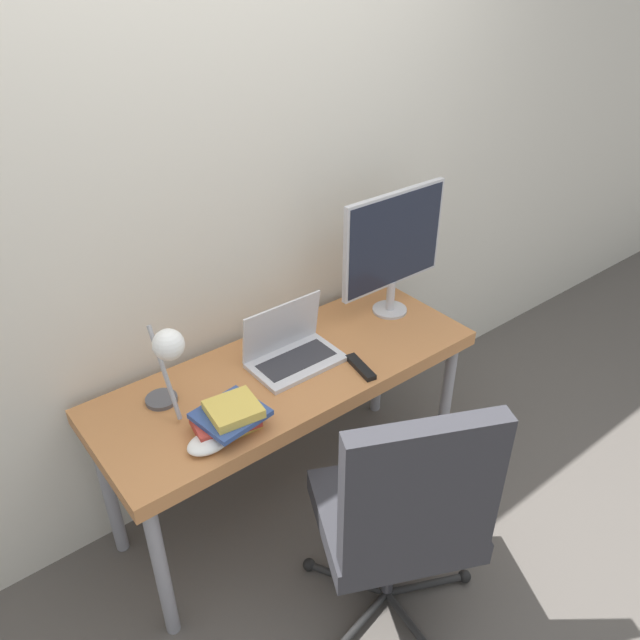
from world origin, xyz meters
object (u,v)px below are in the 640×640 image
(office_chair, at_px, (404,512))
(book_stack, at_px, (229,417))
(game_controller, at_px, (209,442))
(desk_lamp, at_px, (167,356))
(monitor, at_px, (394,244))
(laptop, at_px, (292,350))

(office_chair, height_order, book_stack, office_chair)
(office_chair, xyz_separation_m, game_controller, (-0.41, 0.50, 0.17))
(desk_lamp, height_order, book_stack, desk_lamp)
(office_chair, bearing_deg, book_stack, 120.36)
(monitor, distance_m, office_chair, 1.09)
(book_stack, bearing_deg, laptop, 25.63)
(office_chair, height_order, game_controller, office_chair)
(laptop, distance_m, game_controller, 0.54)
(book_stack, bearing_deg, game_controller, -162.05)
(book_stack, xyz_separation_m, game_controller, (-0.10, -0.03, -0.03))
(laptop, relative_size, book_stack, 1.39)
(desk_lamp, height_order, office_chair, desk_lamp)
(game_controller, bearing_deg, monitor, 13.66)
(monitor, relative_size, game_controller, 3.68)
(monitor, bearing_deg, desk_lamp, -176.58)
(laptop, height_order, monitor, monitor)
(office_chair, distance_m, game_controller, 0.66)
(laptop, xyz_separation_m, desk_lamp, (-0.51, -0.03, 0.22))
(game_controller, bearing_deg, laptop, 24.15)
(laptop, height_order, desk_lamp, desk_lamp)
(office_chair, bearing_deg, laptop, 83.27)
(game_controller, bearing_deg, book_stack, 17.95)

